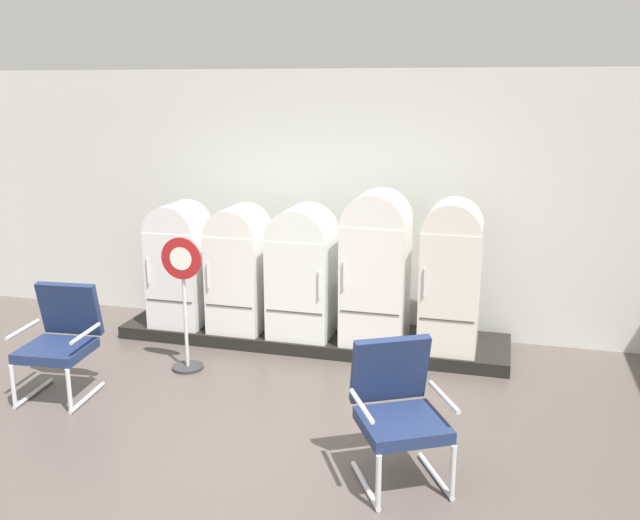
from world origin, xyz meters
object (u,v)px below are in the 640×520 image
Objects in this scene: refrigerator_2 at (302,268)px; refrigerator_3 at (376,263)px; refrigerator_0 at (179,261)px; armchair_left at (61,336)px; armchair_right at (398,405)px; refrigerator_4 at (451,271)px; refrigerator_1 at (239,265)px; sign_stand at (184,309)px.

refrigerator_2 is 0.81m from refrigerator_3.
refrigerator_0 is 2.26m from refrigerator_3.
armchair_right is (3.23, -0.60, 0.00)m from armchair_left.
refrigerator_2 is at bearing 44.20° from armchair_left.
refrigerator_1 is at bearing 179.57° from refrigerator_4.
sign_stand is at bearing -159.80° from refrigerator_4.
refrigerator_4 is at bearing -0.43° from refrigerator_1.
refrigerator_1 reaches higher than armchair_right.
refrigerator_1 is 0.89× the size of refrigerator_4.
armchair_right is at bearing -10.59° from armchair_left.
refrigerator_1 is at bearing 58.75° from armchair_left.
refrigerator_4 reaches higher than refrigerator_1.
sign_stand reaches higher than armchair_right.
refrigerator_4 is at bearing -1.21° from refrigerator_3.
refrigerator_2 is at bearing -0.13° from refrigerator_1.
armchair_right is (1.42, -2.36, -0.33)m from refrigerator_2.
refrigerator_0 is 1.08m from sign_stand.
refrigerator_0 is 0.71m from refrigerator_1.
refrigerator_4 is at bearing -0.57° from refrigerator_2.
refrigerator_2 is at bearing -179.95° from refrigerator_3.
refrigerator_1 is 1.01× the size of sign_stand.
armchair_left and armchair_right have the same top height.
refrigerator_4 is 3.84m from armchair_left.
refrigerator_4 reaches higher than armchair_right.
refrigerator_4 is (1.59, -0.02, 0.08)m from refrigerator_2.
refrigerator_0 is at bearing -179.16° from refrigerator_2.
armchair_left is 1.00× the size of armchair_right.
refrigerator_1 is 1.00m from sign_stand.
armchair_right is at bearing -94.09° from refrigerator_4.
refrigerator_2 reaches higher than armchair_left.
refrigerator_1 is 2.08m from armchair_left.
refrigerator_0 is 1.45m from refrigerator_2.
refrigerator_4 is (3.04, 0.01, 0.09)m from refrigerator_0.
refrigerator_3 is at bearing 0.05° from refrigerator_2.
refrigerator_0 is at bearing 118.38° from sign_stand.
armchair_right is at bearing -47.54° from refrigerator_1.
armchair_left is at bearing -136.73° from sign_stand.
refrigerator_2 is 1.59m from refrigerator_4.
refrigerator_1 is 1.36× the size of armchair_left.
refrigerator_1 is 2.33m from refrigerator_4.
armchair_left is at bearing -146.09° from refrigerator_3.
refrigerator_0 reaches higher than sign_stand.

